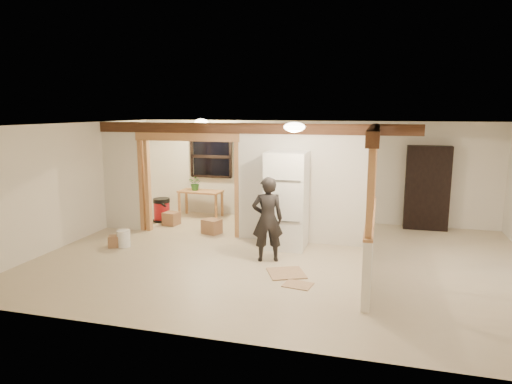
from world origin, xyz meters
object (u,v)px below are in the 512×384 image
(work_table, at_px, (201,204))
(bookshelf, at_px, (427,188))
(shop_vac, at_px, (162,210))
(refrigerator, at_px, (287,200))
(woman, at_px, (268,219))

(work_table, distance_m, bookshelf, 5.60)
(shop_vac, bearing_deg, bookshelf, 8.49)
(refrigerator, distance_m, woman, 0.98)
(shop_vac, bearing_deg, woman, -34.56)
(bookshelf, bearing_deg, work_table, -177.73)
(refrigerator, xyz_separation_m, woman, (-0.17, -0.94, -0.18))
(work_table, bearing_deg, shop_vac, -132.73)
(refrigerator, relative_size, bookshelf, 0.99)
(refrigerator, xyz_separation_m, shop_vac, (-3.46, 1.32, -0.68))
(work_table, distance_m, shop_vac, 1.05)
(woman, xyz_separation_m, shop_vac, (-3.29, 2.27, -0.49))
(refrigerator, relative_size, woman, 1.23)
(woman, height_order, bookshelf, bookshelf)
(bookshelf, bearing_deg, shop_vac, -171.51)
(refrigerator, bearing_deg, shop_vac, 159.05)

